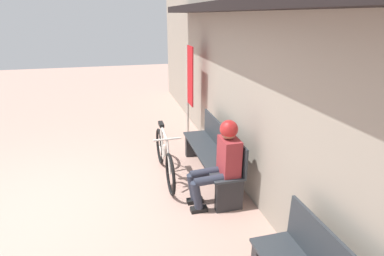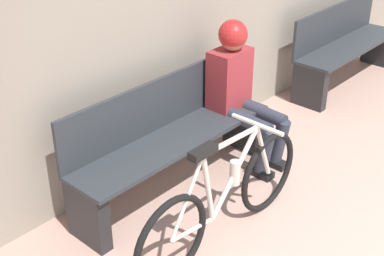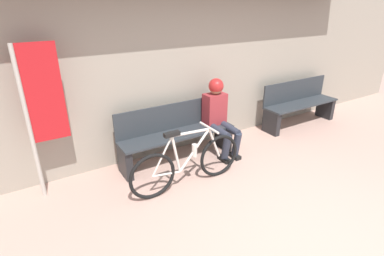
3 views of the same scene
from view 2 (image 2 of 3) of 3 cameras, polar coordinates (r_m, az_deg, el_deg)
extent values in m
cube|color=#2D3338|center=(3.96, -1.81, -1.16)|extent=(1.78, 0.42, 0.03)
cube|color=#2D3338|center=(3.98, -3.89, 2.46)|extent=(1.78, 0.03, 0.40)
cube|color=#232326|center=(3.63, -11.05, -9.16)|extent=(0.10, 0.36, 0.42)
cube|color=#232326|center=(4.63, 5.43, 0.24)|extent=(0.10, 0.36, 0.42)
torus|color=black|center=(3.23, -2.20, -11.96)|extent=(0.61, 0.04, 0.61)
torus|color=black|center=(3.86, 8.14, -4.71)|extent=(0.61, 0.04, 0.61)
cylinder|color=silver|center=(3.31, 4.24, -1.34)|extent=(0.54, 0.03, 0.06)
cylinder|color=silver|center=(3.48, 4.60, -4.77)|extent=(0.46, 0.03, 0.52)
cylinder|color=silver|center=(3.29, 1.72, -6.47)|extent=(0.13, 0.03, 0.53)
cylinder|color=silver|center=(3.35, 0.09, -10.77)|extent=(0.38, 0.03, 0.08)
cylinder|color=silver|center=(3.16, -0.52, -7.53)|extent=(0.30, 0.02, 0.48)
cylinder|color=silver|center=(3.68, 7.57, -2.43)|extent=(0.21, 0.03, 0.45)
cube|color=black|center=(3.11, 1.20, -2.53)|extent=(0.20, 0.07, 0.05)
cylinder|color=silver|center=(3.49, 6.97, 0.37)|extent=(0.03, 0.40, 0.03)
cylinder|color=beige|center=(3.48, 4.60, -4.77)|extent=(0.07, 0.07, 0.17)
cylinder|color=#2D3342|center=(4.22, 5.83, 0.79)|extent=(0.11, 0.45, 0.13)
cylinder|color=#2D3342|center=(4.22, 7.78, -2.41)|extent=(0.11, 0.17, 0.39)
cube|color=black|center=(4.35, 7.27, -4.72)|extent=(0.10, 0.22, 0.06)
cylinder|color=#2D3342|center=(4.37, 7.41, 1.70)|extent=(0.11, 0.45, 0.13)
cylinder|color=#2D3342|center=(4.37, 9.29, -1.40)|extent=(0.11, 0.17, 0.39)
cube|color=black|center=(4.49, 8.76, -3.66)|extent=(0.10, 0.22, 0.06)
cube|color=maroon|center=(4.32, 4.01, 5.31)|extent=(0.34, 0.22, 0.49)
sphere|color=#9E7556|center=(4.19, 4.38, 9.54)|extent=(0.20, 0.20, 0.20)
sphere|color=#B22323|center=(4.18, 4.40, 9.93)|extent=(0.23, 0.23, 0.23)
cube|color=#2D3338|center=(6.02, 16.47, 8.43)|extent=(1.64, 0.42, 0.03)
cube|color=#2D3338|center=(6.04, 15.10, 10.83)|extent=(1.64, 0.03, 0.40)
cube|color=#232326|center=(5.47, 12.43, 4.30)|extent=(0.10, 0.36, 0.42)
cube|color=#232326|center=(6.77, 19.23, 8.15)|extent=(0.10, 0.36, 0.42)
camera|label=1|loc=(6.47, 35.65, 23.84)|focal=28.00mm
camera|label=3|loc=(1.27, 102.23, -14.27)|focal=28.00mm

